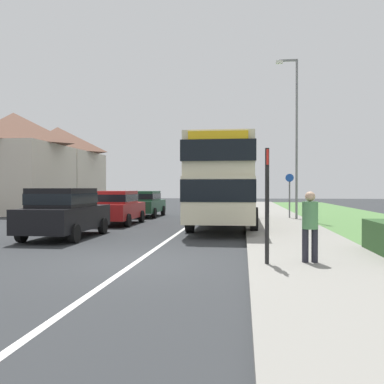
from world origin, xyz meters
name	(u,v)px	position (x,y,z in m)	size (l,w,h in m)	color
ground_plane	(135,263)	(0.00, 0.00, 0.00)	(120.00, 120.00, 0.00)	#2D3033
lane_marking_centre	(184,229)	(0.00, 8.00, 0.00)	(0.14, 60.00, 0.01)	silver
pavement_near_side	(290,234)	(4.20, 6.00, 0.06)	(3.20, 68.00, 0.12)	gray
double_decker_bus	(225,179)	(1.66, 9.86, 2.14)	(2.80, 11.10, 3.70)	beige
parked_car_black	(65,211)	(-3.68, 4.39, 0.95)	(1.98, 4.31, 1.74)	black
parked_car_red	(116,206)	(-3.52, 9.80, 0.89)	(1.99, 4.07, 1.60)	#B21E1E
parked_car_dark_green	(144,202)	(-3.46, 15.24, 0.87)	(1.95, 4.28, 1.56)	#19472D
pedestrian_at_stop	(310,223)	(3.94, -0.11, 0.98)	(0.34, 0.34, 1.67)	#23232D
bus_stop_sign	(267,198)	(3.00, -0.40, 1.54)	(0.09, 0.52, 2.60)	black
cycle_route_sign	(290,194)	(5.00, 13.71, 1.43)	(0.44, 0.08, 2.52)	slate
street_lamp_mid	(295,130)	(5.18, 12.91, 4.81)	(1.14, 0.20, 8.49)	slate
house_terrace_far_side	(38,166)	(-13.11, 20.74, 3.45)	(6.24, 13.48, 6.89)	beige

